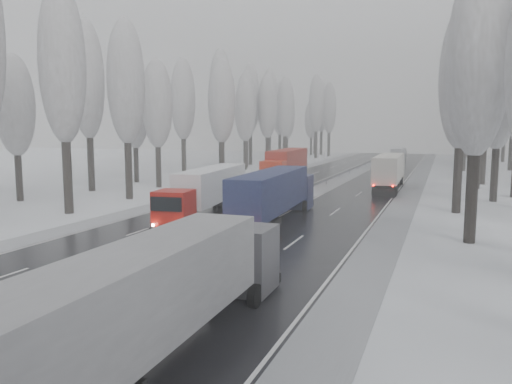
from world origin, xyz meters
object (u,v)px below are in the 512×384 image
Objects in this scene: truck_blue_box at (276,193)px; box_truck_distant at (399,155)px; truck_red_white at (208,189)px; truck_cream_box at (390,169)px; truck_red_red at (286,164)px; truck_grey_tarp at (160,293)px.

box_truck_distant is (2.19, 74.57, -0.76)m from truck_blue_box.
truck_blue_box is 1.04× the size of truck_red_white.
truck_red_white is (-11.43, -22.54, -0.16)m from truck_cream_box.
truck_red_red is (-1.48, 25.16, 0.31)m from truck_red_white.
truck_red_white is at bearing -91.51° from truck_red_red.
truck_red_white is at bearing 112.29° from truck_grey_tarp.
truck_red_white is 0.87× the size of truck_red_red.
truck_grey_tarp is 49.21m from truck_red_red.
truck_blue_box is (-3.77, 21.59, 0.12)m from truck_grey_tarp.
truck_blue_box is at bearing 99.14° from truck_grey_tarp.
truck_grey_tarp is 0.94× the size of truck_blue_box.
truck_grey_tarp is at bearing -82.92° from truck_blue_box.
truck_red_white reaches higher than truck_grey_tarp.
truck_red_white is at bearing -94.25° from box_truck_distant.
truck_red_white reaches higher than box_truck_distant.
box_truck_distant is (-3.32, 50.86, -0.82)m from truck_cream_box.
truck_cream_box is 50.97m from box_truck_distant.
truck_red_white is (-8.11, -73.40, 0.66)m from box_truck_distant.
truck_grey_tarp is 0.92× the size of truck_cream_box.
truck_grey_tarp is at bearing -87.00° from box_truck_distant.
truck_grey_tarp is 24.74m from truck_red_white.
truck_cream_box reaches higher than truck_red_white.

